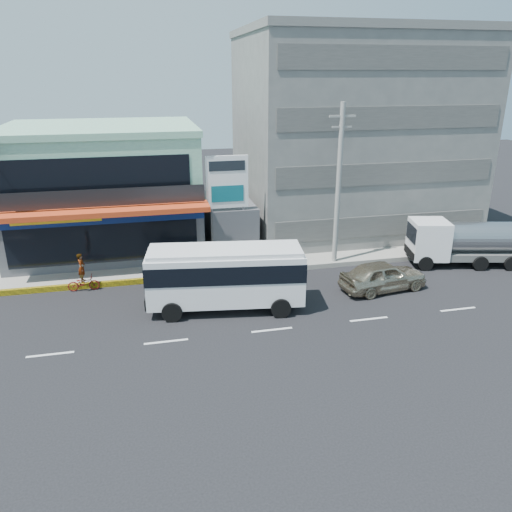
{
  "coord_description": "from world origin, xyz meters",
  "views": [
    {
      "loc": [
        -5.41,
        -20.43,
        11.58
      ],
      "look_at": [
        0.2,
        4.32,
        2.2
      ],
      "focal_mm": 35.0,
      "sensor_mm": 36.0,
      "label": 1
    }
  ],
  "objects_px": {
    "utility_pole_near": "(338,186)",
    "shop_building": "(106,192)",
    "concrete_building": "(352,137)",
    "minibus": "(226,273)",
    "billboard": "(227,188)",
    "sedan": "(383,276)",
    "tanker_truck": "(464,241)",
    "satellite_dish": "(230,202)",
    "motorcycle_rider": "(83,278)"
  },
  "relations": [
    {
      "from": "concrete_building",
      "to": "tanker_truck",
      "type": "height_order",
      "value": "concrete_building"
    },
    {
      "from": "concrete_building",
      "to": "billboard",
      "type": "distance_m",
      "value": 12.17
    },
    {
      "from": "shop_building",
      "to": "billboard",
      "type": "relative_size",
      "value": 1.8
    },
    {
      "from": "shop_building",
      "to": "billboard",
      "type": "distance_m",
      "value": 8.92
    },
    {
      "from": "concrete_building",
      "to": "billboard",
      "type": "relative_size",
      "value": 2.32
    },
    {
      "from": "billboard",
      "to": "sedan",
      "type": "distance_m",
      "value": 10.64
    },
    {
      "from": "motorcycle_rider",
      "to": "sedan",
      "type": "bearing_deg",
      "value": -12.38
    },
    {
      "from": "tanker_truck",
      "to": "motorcycle_rider",
      "type": "height_order",
      "value": "tanker_truck"
    },
    {
      "from": "concrete_building",
      "to": "motorcycle_rider",
      "type": "distance_m",
      "value": 21.78
    },
    {
      "from": "concrete_building",
      "to": "minibus",
      "type": "relative_size",
      "value": 1.95
    },
    {
      "from": "billboard",
      "to": "utility_pole_near",
      "type": "xyz_separation_m",
      "value": [
        6.5,
        -1.8,
        0.22
      ]
    },
    {
      "from": "tanker_truck",
      "to": "utility_pole_near",
      "type": "bearing_deg",
      "value": 168.23
    },
    {
      "from": "shop_building",
      "to": "billboard",
      "type": "xyz_separation_m",
      "value": [
        7.5,
        -4.75,
        0.93
      ]
    },
    {
      "from": "concrete_building",
      "to": "motorcycle_rider",
      "type": "xyz_separation_m",
      "value": [
        -19.18,
        -8.2,
        -6.27
      ]
    },
    {
      "from": "minibus",
      "to": "concrete_building",
      "type": "bearing_deg",
      "value": 46.12
    },
    {
      "from": "shop_building",
      "to": "minibus",
      "type": "relative_size",
      "value": 1.51
    },
    {
      "from": "shop_building",
      "to": "concrete_building",
      "type": "xyz_separation_m",
      "value": [
        18.0,
        1.05,
        3.0
      ]
    },
    {
      "from": "utility_pole_near",
      "to": "sedan",
      "type": "height_order",
      "value": "utility_pole_near"
    },
    {
      "from": "shop_building",
      "to": "sedan",
      "type": "relative_size",
      "value": 2.5
    },
    {
      "from": "concrete_building",
      "to": "utility_pole_near",
      "type": "xyz_separation_m",
      "value": [
        -4.0,
        -7.6,
        -1.85
      ]
    },
    {
      "from": "satellite_dish",
      "to": "motorcycle_rider",
      "type": "relative_size",
      "value": 0.68
    },
    {
      "from": "tanker_truck",
      "to": "motorcycle_rider",
      "type": "distance_m",
      "value": 23.2
    },
    {
      "from": "motorcycle_rider",
      "to": "shop_building",
      "type": "bearing_deg",
      "value": 80.65
    },
    {
      "from": "sedan",
      "to": "motorcycle_rider",
      "type": "height_order",
      "value": "motorcycle_rider"
    },
    {
      "from": "satellite_dish",
      "to": "tanker_truck",
      "type": "bearing_deg",
      "value": -20.63
    },
    {
      "from": "utility_pole_near",
      "to": "sedan",
      "type": "distance_m",
      "value": 6.15
    },
    {
      "from": "minibus",
      "to": "motorcycle_rider",
      "type": "relative_size",
      "value": 3.7
    },
    {
      "from": "motorcycle_rider",
      "to": "minibus",
      "type": "bearing_deg",
      "value": -28.26
    },
    {
      "from": "concrete_building",
      "to": "satellite_dish",
      "type": "xyz_separation_m",
      "value": [
        -10.0,
        -4.0,
        -3.42
      ]
    },
    {
      "from": "tanker_truck",
      "to": "satellite_dish",
      "type": "bearing_deg",
      "value": 159.37
    },
    {
      "from": "shop_building",
      "to": "utility_pole_near",
      "type": "distance_m",
      "value": 15.5
    },
    {
      "from": "satellite_dish",
      "to": "minibus",
      "type": "height_order",
      "value": "satellite_dish"
    },
    {
      "from": "concrete_building",
      "to": "motorcycle_rider",
      "type": "height_order",
      "value": "concrete_building"
    },
    {
      "from": "concrete_building",
      "to": "tanker_truck",
      "type": "relative_size",
      "value": 2.1
    },
    {
      "from": "minibus",
      "to": "motorcycle_rider",
      "type": "bearing_deg",
      "value": 151.74
    },
    {
      "from": "shop_building",
      "to": "concrete_building",
      "type": "relative_size",
      "value": 0.77
    },
    {
      "from": "utility_pole_near",
      "to": "tanker_truck",
      "type": "height_order",
      "value": "utility_pole_near"
    },
    {
      "from": "minibus",
      "to": "tanker_truck",
      "type": "xyz_separation_m",
      "value": [
        15.72,
        2.94,
        -0.42
      ]
    },
    {
      "from": "utility_pole_near",
      "to": "minibus",
      "type": "bearing_deg",
      "value": -149.25
    },
    {
      "from": "utility_pole_near",
      "to": "sedan",
      "type": "xyz_separation_m",
      "value": [
        1.27,
        -4.21,
        -4.31
      ]
    },
    {
      "from": "utility_pole_near",
      "to": "shop_building",
      "type": "bearing_deg",
      "value": 154.94
    },
    {
      "from": "billboard",
      "to": "minibus",
      "type": "xyz_separation_m",
      "value": [
        -1.23,
        -6.4,
        -2.95
      ]
    },
    {
      "from": "concrete_building",
      "to": "utility_pole_near",
      "type": "distance_m",
      "value": 8.79
    },
    {
      "from": "utility_pole_near",
      "to": "sedan",
      "type": "bearing_deg",
      "value": -73.25
    },
    {
      "from": "shop_building",
      "to": "concrete_building",
      "type": "distance_m",
      "value": 18.28
    },
    {
      "from": "utility_pole_near",
      "to": "tanker_truck",
      "type": "relative_size",
      "value": 1.31
    },
    {
      "from": "minibus",
      "to": "tanker_truck",
      "type": "distance_m",
      "value": 15.99
    },
    {
      "from": "utility_pole_near",
      "to": "motorcycle_rider",
      "type": "bearing_deg",
      "value": -177.74
    },
    {
      "from": "utility_pole_near",
      "to": "motorcycle_rider",
      "type": "xyz_separation_m",
      "value": [
        -15.18,
        -0.6,
        -4.42
      ]
    },
    {
      "from": "shop_building",
      "to": "satellite_dish",
      "type": "xyz_separation_m",
      "value": [
        8.0,
        -2.95,
        -0.42
      ]
    }
  ]
}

